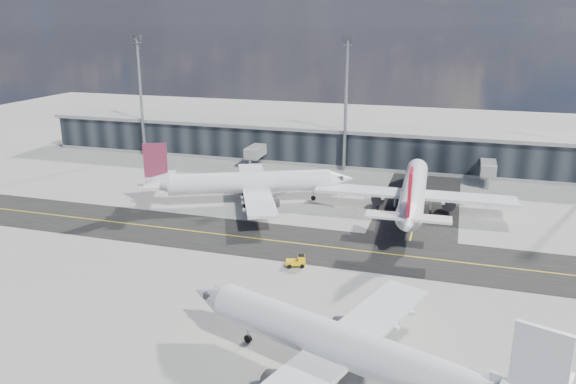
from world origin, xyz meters
name	(u,v)px	position (x,y,z in m)	size (l,w,h in m)	color
ground	(276,252)	(0.00, 0.00, 0.00)	(300.00, 300.00, 0.00)	gray
taxiway_lanes	(321,229)	(3.91, 10.74, 0.01)	(180.00, 63.00, 0.03)	black
terminal_concourse	(351,146)	(0.04, 54.93, 4.09)	(152.00, 19.80, 8.80)	black
floodlight_masts	(346,100)	(0.00, 48.00, 15.61)	(102.50, 0.70, 28.90)	gray
airliner_af	(247,183)	(-12.21, 20.02, 3.82)	(37.18, 32.08, 11.56)	white
airliner_redtail	(413,192)	(17.15, 22.77, 3.96)	(34.39, 40.39, 11.98)	white
airliner_near	(349,349)	(15.92, -27.29, 3.73)	(37.15, 32.07, 11.30)	silver
baggage_tug	(298,261)	(4.31, -3.95, 0.82)	(2.87, 2.02, 1.64)	yellow
service_van	(333,184)	(0.71, 33.85, 0.82)	(2.71, 5.87, 1.63)	white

